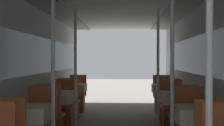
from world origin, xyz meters
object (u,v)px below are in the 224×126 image
at_px(chair_right_near_3, 168,108).
at_px(chair_right_far_3, 162,101).
at_px(support_pole_right_1, 172,76).
at_px(dining_table_right_2, 177,100).
at_px(dining_table_left_3, 73,90).
at_px(support_pole_left_2, 75,71).
at_px(chair_right_far_2, 172,113).
at_px(chair_left_far_2, 63,112).
at_px(dining_table_left_2, 57,99).
at_px(chair_left_far_3, 77,101).
at_px(support_pole_left_1, 53,76).
at_px(chair_left_near_2, 50,124).
at_px(chair_left_near_3, 69,107).
at_px(dining_table_left_1, 27,117).
at_px(support_pole_right_0, 209,90).
at_px(dining_table_right_1, 199,118).
at_px(dining_table_right_3, 165,90).
at_px(chair_right_near_2, 182,125).
at_px(support_pole_right_2, 158,71).

xyz_separation_m(chair_right_near_3, chair_right_far_3, (0.00, 1.10, 0.00)).
xyz_separation_m(support_pole_right_1, dining_table_right_2, (0.33, 1.73, -0.52)).
height_order(dining_table_left_3, support_pole_right_1, support_pole_right_1).
bearing_deg(support_pole_left_2, chair_right_far_2, 16.77).
bearing_deg(support_pole_right_1, chair_left_far_2, 128.72).
xyz_separation_m(support_pole_left_2, chair_right_near_3, (1.83, 1.18, -0.85)).
relative_size(dining_table_left_3, chair_right_far_3, 0.80).
bearing_deg(dining_table_left_2, chair_left_far_2, 90.00).
height_order(support_pole_left_2, chair_right_far_3, support_pole_left_2).
bearing_deg(chair_left_far_3, support_pole_right_1, 114.51).
bearing_deg(support_pole_left_1, chair_right_far_2, 51.28).
height_order(chair_left_near_2, chair_left_near_3, same).
height_order(dining_table_left_1, support_pole_left_2, support_pole_left_2).
bearing_deg(support_pole_right_0, dining_table_left_1, 136.59).
bearing_deg(support_pole_left_2, chair_left_near_3, 105.84).
bearing_deg(dining_table_right_2, dining_table_right_1, -90.00).
distance_m(support_pole_left_1, support_pole_right_1, 1.49).
bearing_deg(chair_right_far_2, chair_right_far_3, -90.00).
distance_m(support_pole_left_2, dining_table_right_3, 2.57).
relative_size(support_pole_right_0, chair_right_near_3, 2.40).
distance_m(chair_right_far_2, chair_right_far_3, 1.73).
bearing_deg(support_pole_left_1, dining_table_left_3, 95.52).
xyz_separation_m(dining_table_left_3, dining_table_right_3, (2.16, 0.00, 0.00)).
height_order(dining_table_left_2, support_pole_right_0, support_pole_right_0).
height_order(support_pole_right_0, chair_right_near_2, support_pole_right_0).
bearing_deg(support_pole_left_1, chair_right_near_3, 57.84).
height_order(support_pole_left_1, chair_left_far_2, support_pole_left_1).
height_order(dining_table_right_1, chair_right_far_2, chair_right_far_2).
relative_size(dining_table_left_1, support_pole_right_2, 0.33).
height_order(dining_table_left_3, chair_left_near_3, chair_left_near_3).
bearing_deg(chair_right_near_3, dining_table_left_3, 165.71).
distance_m(support_pole_left_1, dining_table_left_2, 1.83).
distance_m(dining_table_left_3, chair_right_near_3, 2.25).
height_order(support_pole_right_2, chair_right_far_3, support_pole_right_2).
height_order(chair_left_near_2, dining_table_right_2, chair_left_near_2).
xyz_separation_m(support_pole_left_1, support_pole_right_2, (1.49, 1.73, 0.00)).
xyz_separation_m(dining_table_left_1, chair_right_far_3, (2.16, 4.00, -0.33)).
height_order(chair_left_near_3, chair_right_near_2, same).
relative_size(support_pole_right_1, chair_right_near_2, 2.40).
xyz_separation_m(chair_left_far_3, chair_right_far_3, (2.16, 0.00, 0.00)).
bearing_deg(dining_table_right_1, dining_table_right_3, 90.00).
bearing_deg(support_pole_left_1, chair_right_near_2, 32.81).
distance_m(support_pole_left_2, dining_table_left_3, 1.83).
xyz_separation_m(chair_left_far_2, dining_table_left_3, (0.00, 1.18, 0.33)).
bearing_deg(chair_left_near_2, chair_left_far_3, 90.00).
height_order(chair_left_far_2, dining_table_right_1, chair_left_far_2).
height_order(support_pole_left_1, dining_table_right_3, support_pole_left_1).
bearing_deg(dining_table_left_1, dining_table_left_2, 90.00).
distance_m(support_pole_left_1, chair_left_near_3, 3.04).
xyz_separation_m(support_pole_right_1, chair_right_far_2, (0.33, 2.28, -0.85)).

